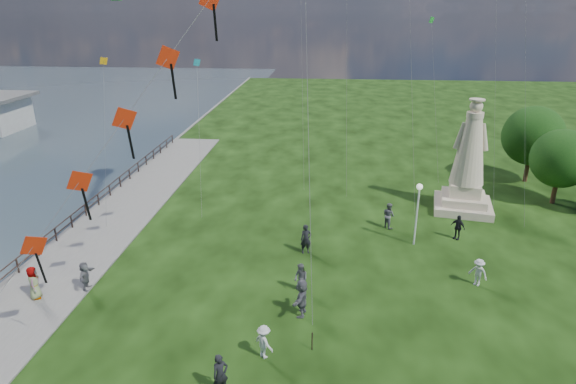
# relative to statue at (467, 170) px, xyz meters

# --- Properties ---
(waterfront) EXTENTS (200.00, 200.00, 1.51)m
(waterfront) POSITION_rel_statue_xyz_m (-26.30, -10.85, -3.18)
(waterfront) COLOR #32434C
(waterfront) RESTS_ON ground
(statue) EXTENTS (4.74, 4.74, 8.25)m
(statue) POSITION_rel_statue_xyz_m (0.00, 0.00, 0.00)
(statue) COLOR beige
(statue) RESTS_ON ground
(lamppost) EXTENTS (0.38, 0.38, 4.10)m
(lamppost) POSITION_rel_statue_xyz_m (-4.50, -6.12, -0.16)
(lamppost) COLOR silver
(lamppost) RESTS_ON ground
(tree_row) EXTENTS (6.74, 10.86, 6.56)m
(tree_row) POSITION_rel_statue_xyz_m (7.42, 4.23, 0.58)
(tree_row) COLOR #382314
(tree_row) RESTS_ON ground
(person_0) EXTENTS (0.76, 0.73, 1.75)m
(person_0) POSITION_rel_statue_xyz_m (-14.00, -19.68, -2.24)
(person_0) COLOR black
(person_0) RESTS_ON ground
(person_1) EXTENTS (0.90, 0.94, 1.66)m
(person_1) POSITION_rel_statue_xyz_m (-11.35, -12.28, -2.29)
(person_1) COLOR #595960
(person_1) RESTS_ON ground
(person_2) EXTENTS (1.11, 1.05, 1.57)m
(person_2) POSITION_rel_statue_xyz_m (-12.61, -17.49, -2.33)
(person_2) COLOR silver
(person_2) RESTS_ON ground
(person_5) EXTENTS (0.71, 1.50, 1.59)m
(person_5) POSITION_rel_statue_xyz_m (-22.71, -13.11, -2.32)
(person_5) COLOR #595960
(person_5) RESTS_ON ground
(person_6) EXTENTS (0.77, 0.60, 1.86)m
(person_6) POSITION_rel_statue_xyz_m (-11.31, -7.88, -2.19)
(person_6) COLOR black
(person_6) RESTS_ON ground
(person_7) EXTENTS (0.95, 1.02, 1.79)m
(person_7) POSITION_rel_statue_xyz_m (-5.89, -3.70, -2.22)
(person_7) COLOR #595960
(person_7) RESTS_ON ground
(person_8) EXTENTS (1.11, 1.04, 1.57)m
(person_8) POSITION_rel_statue_xyz_m (-1.86, -10.75, -2.33)
(person_8) COLOR silver
(person_8) RESTS_ON ground
(person_9) EXTENTS (1.05, 1.03, 1.66)m
(person_9) POSITION_rel_statue_xyz_m (-1.61, -5.09, -2.29)
(person_9) COLOR black
(person_9) RESTS_ON ground
(person_10) EXTENTS (0.82, 1.01, 1.79)m
(person_10) POSITION_rel_statue_xyz_m (-24.91, -14.17, -2.22)
(person_10) COLOR #595960
(person_10) RESTS_ON ground
(person_11) EXTENTS (1.03, 1.88, 1.93)m
(person_11) POSITION_rel_statue_xyz_m (-11.18, -14.29, -2.15)
(person_11) COLOR #595960
(person_11) RESTS_ON ground
(red_kite_train) EXTENTS (11.43, 9.35, 17.25)m
(red_kite_train) POSITION_rel_statue_xyz_m (-17.69, -15.23, 7.58)
(red_kite_train) COLOR black
(red_kite_train) RESTS_ON ground
(small_kites) EXTENTS (29.83, 16.33, 27.74)m
(small_kites) POSITION_rel_statue_xyz_m (-8.36, 3.79, 10.86)
(small_kites) COLOR teal
(small_kites) RESTS_ON ground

